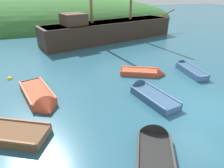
# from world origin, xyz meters

# --- Properties ---
(ground_plane) EXTENTS (120.00, 120.00, 0.00)m
(ground_plane) POSITION_xyz_m (0.00, 0.00, 0.00)
(ground_plane) COLOR #285B70
(shore_hill) EXTENTS (54.53, 22.27, 9.16)m
(shore_hill) POSITION_xyz_m (-7.76, 31.27, 0.00)
(shore_hill) COLOR #387033
(shore_hill) RESTS_ON ground
(sailing_ship) EXTENTS (18.42, 6.75, 11.82)m
(sailing_ship) POSITION_xyz_m (0.62, 15.11, 0.81)
(sailing_ship) COLOR #38281E
(sailing_ship) RESTS_ON ground
(rowboat_center) EXTENTS (2.10, 4.09, 1.20)m
(rowboat_center) POSITION_xyz_m (-7.48, 3.63, 0.14)
(rowboat_center) COLOR #C64C2D
(rowboat_center) RESTS_ON ground
(rowboat_portside) EXTENTS (3.23, 2.38, 0.99)m
(rowboat_portside) POSITION_xyz_m (-0.42, 4.74, 0.10)
(rowboat_portside) COLOR #C64C2D
(rowboat_portside) RESTS_ON ground
(rowboat_outer_left) EXTENTS (1.33, 3.43, 0.87)m
(rowboat_outer_left) POSITION_xyz_m (2.68, 4.16, 0.15)
(rowboat_outer_left) COLOR #335175
(rowboat_outer_left) RESTS_ON ground
(rowboat_near_dock) EXTENTS (1.69, 3.59, 1.11)m
(rowboat_near_dock) POSITION_xyz_m (-1.86, 2.03, 0.13)
(rowboat_near_dock) COLOR #335175
(rowboat_near_dock) RESTS_ON ground
(rowboat_outer_right) EXTENTS (2.79, 3.66, 1.21)m
(rowboat_outer_right) POSITION_xyz_m (-3.67, -1.59, 0.08)
(rowboat_outer_right) COLOR black
(rowboat_outer_right) RESTS_ON ground
(buoy_yellow) EXTENTS (0.35, 0.35, 0.35)m
(buoy_yellow) POSITION_xyz_m (-9.28, 7.23, 0.00)
(buoy_yellow) COLOR yellow
(buoy_yellow) RESTS_ON ground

